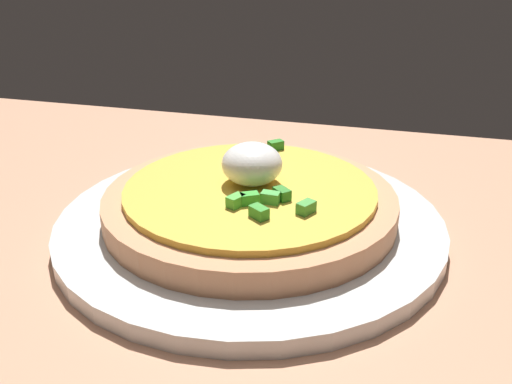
% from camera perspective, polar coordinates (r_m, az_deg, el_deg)
% --- Properties ---
extents(dining_table, '(1.19, 0.71, 0.02)m').
position_cam_1_polar(dining_table, '(0.37, -3.96, -10.95)').
color(dining_table, tan).
rests_on(dining_table, ground).
extents(plate, '(0.29, 0.29, 0.01)m').
position_cam_1_polar(plate, '(0.42, 0.00, -3.25)').
color(plate, silver).
rests_on(plate, dining_table).
extents(pizza, '(0.22, 0.22, 0.06)m').
position_cam_1_polar(pizza, '(0.41, -0.01, -0.82)').
color(pizza, tan).
rests_on(pizza, plate).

